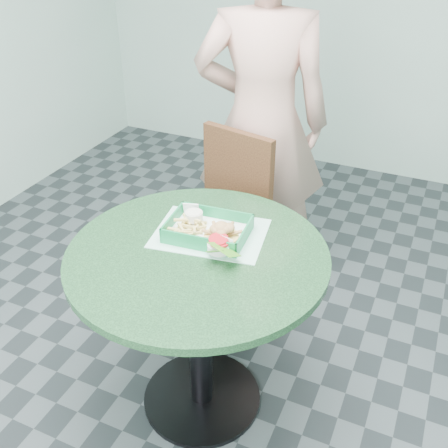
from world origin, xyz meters
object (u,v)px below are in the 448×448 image
at_px(cafe_table, 199,294).
at_px(crab_sandwich, 220,237).
at_px(diner_person, 263,89).
at_px(food_basket, 208,236).
at_px(sauce_ramekin, 196,220).
at_px(dining_chair, 230,216).

height_order(cafe_table, crab_sandwich, crab_sandwich).
bearing_deg(diner_person, food_basket, 80.00).
bearing_deg(food_basket, diner_person, 97.26).
bearing_deg(cafe_table, crab_sandwich, 54.55).
bearing_deg(diner_person, cafe_table, 79.78).
bearing_deg(crab_sandwich, diner_person, 101.13).
xyz_separation_m(cafe_table, food_basket, (-0.01, 0.11, 0.19)).
relative_size(diner_person, sauce_ramekin, 32.16).
distance_m(cafe_table, sauce_ramekin, 0.28).
bearing_deg(sauce_ramekin, food_basket, -27.09).
distance_m(cafe_table, diner_person, 1.05).
xyz_separation_m(cafe_table, crab_sandwich, (0.05, 0.07, 0.22)).
relative_size(cafe_table, sauce_ramekin, 14.06).
xyz_separation_m(dining_chair, diner_person, (0.03, 0.31, 0.53)).
relative_size(crab_sandwich, sauce_ramekin, 1.89).
distance_m(diner_person, food_basket, 0.88).
bearing_deg(cafe_table, sauce_ramekin, 118.75).
xyz_separation_m(diner_person, sauce_ramekin, (0.04, -0.78, -0.26)).
xyz_separation_m(food_basket, sauce_ramekin, (-0.07, 0.03, 0.03)).
xyz_separation_m(dining_chair, crab_sandwich, (0.20, -0.55, 0.27)).
bearing_deg(dining_chair, diner_person, 97.28).
relative_size(food_basket, crab_sandwich, 2.31).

